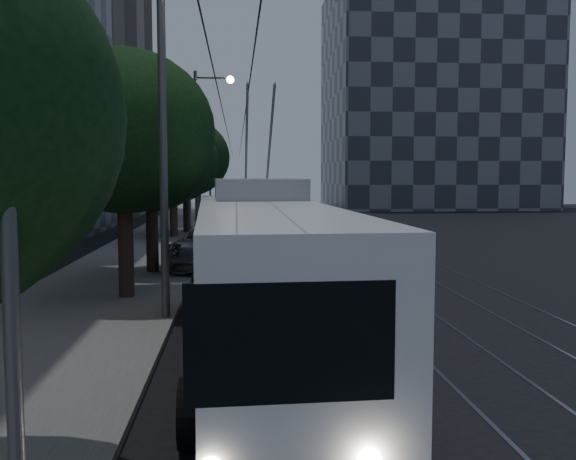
# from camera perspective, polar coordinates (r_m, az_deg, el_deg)

# --- Properties ---
(ground) EXTENTS (120.00, 120.00, 0.00)m
(ground) POSITION_cam_1_polar(r_m,az_deg,el_deg) (16.18, 7.89, -8.18)
(ground) COLOR black
(ground) RESTS_ON ground
(sidewalk) EXTENTS (5.00, 90.00, 0.15)m
(sidewalk) POSITION_cam_1_polar(r_m,az_deg,el_deg) (35.80, -11.06, -0.87)
(sidewalk) COLOR slate
(sidewalk) RESTS_ON ground
(tram_rails) EXTENTS (4.52, 90.00, 0.02)m
(tram_rails) POSITION_cam_1_polar(r_m,az_deg,el_deg) (36.06, 4.93, -0.86)
(tram_rails) COLOR gray
(tram_rails) RESTS_ON ground
(overhead_wires) EXTENTS (2.23, 90.00, 6.00)m
(overhead_wires) POSITION_cam_1_polar(r_m,az_deg,el_deg) (35.42, -7.08, 4.63)
(overhead_wires) COLOR black
(overhead_wires) RESTS_ON ground
(building_tan_far) EXTENTS (14.40, 22.40, 34.80)m
(building_tan_far) POSITION_cam_1_polar(r_m,az_deg,el_deg) (61.02, -20.21, 17.71)
(building_tan_far) COLOR gray
(building_tan_far) RESTS_ON ground
(building_distant_right) EXTENTS (22.00, 18.00, 24.00)m
(building_distant_right) POSITION_cam_1_polar(r_m,az_deg,el_deg) (74.04, 12.54, 11.34)
(building_distant_right) COLOR #32353F
(building_distant_right) RESTS_ON ground
(trolleybus) EXTENTS (3.03, 12.01, 5.63)m
(trolleybus) POSITION_cam_1_polar(r_m,az_deg,el_deg) (12.43, -2.05, -4.42)
(trolleybus) COLOR silver
(trolleybus) RESTS_ON ground
(pickup_silver) EXTENTS (3.72, 6.77, 1.80)m
(pickup_silver) POSITION_cam_1_polar(r_m,az_deg,el_deg) (25.09, -6.48, -1.39)
(pickup_silver) COLOR #AEB1B6
(pickup_silver) RESTS_ON ground
(car_white_a) EXTENTS (2.78, 3.89, 1.23)m
(car_white_a) POSITION_cam_1_polar(r_m,az_deg,el_deg) (33.89, -3.30, -0.19)
(car_white_a) COLOR silver
(car_white_a) RESTS_ON ground
(car_white_b) EXTENTS (2.76, 5.28, 1.46)m
(car_white_b) POSITION_cam_1_polar(r_m,az_deg,el_deg) (39.22, -3.78, 0.68)
(car_white_b) COLOR #B8B9BD
(car_white_b) RESTS_ON ground
(car_white_c) EXTENTS (2.21, 4.40, 1.39)m
(car_white_c) POSITION_cam_1_polar(r_m,az_deg,el_deg) (42.13, -4.98, 0.92)
(car_white_c) COLOR silver
(car_white_c) RESTS_ON ground
(car_white_d) EXTENTS (2.61, 4.11, 1.30)m
(car_white_d) POSITION_cam_1_polar(r_m,az_deg,el_deg) (49.26, -4.48, 1.46)
(car_white_d) COLOR #B1B1B5
(car_white_d) RESTS_ON ground
(tree_1) EXTENTS (5.18, 5.18, 7.21)m
(tree_1) POSITION_cam_1_polar(r_m,az_deg,el_deg) (18.92, -14.43, 8.45)
(tree_1) COLOR black
(tree_1) RESTS_ON ground
(tree_2) EXTENTS (4.37, 4.37, 6.27)m
(tree_2) POSITION_cam_1_polar(r_m,az_deg,el_deg) (23.59, -12.11, 6.37)
(tree_2) COLOR black
(tree_2) RESTS_ON ground
(tree_3) EXTENTS (5.14, 5.14, 6.67)m
(tree_3) POSITION_cam_1_polar(r_m,az_deg,el_deg) (36.69, -10.20, 5.96)
(tree_3) COLOR black
(tree_3) RESTS_ON ground
(tree_4) EXTENTS (5.30, 5.30, 7.06)m
(tree_4) POSITION_cam_1_polar(r_m,az_deg,el_deg) (39.61, -9.06, 6.37)
(tree_4) COLOR black
(tree_4) RESTS_ON ground
(tree_5) EXTENTS (4.65, 4.65, 6.73)m
(tree_5) POSITION_cam_1_polar(r_m,az_deg,el_deg) (51.68, -8.01, 6.00)
(tree_5) COLOR black
(tree_5) RESTS_ON ground
(streetlamp_near) EXTENTS (2.27, 0.44, 9.29)m
(streetlamp_near) POSITION_cam_1_polar(r_m,az_deg,el_deg) (15.95, -9.64, 11.99)
(streetlamp_near) COLOR #5A5A5D
(streetlamp_near) RESTS_ON ground
(streetlamp_far) EXTENTS (2.35, 0.44, 9.66)m
(streetlamp_far) POSITION_cam_1_polar(r_m,az_deg,el_deg) (38.34, -7.56, 8.19)
(streetlamp_far) COLOR #5A5A5D
(streetlamp_far) RESTS_ON ground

